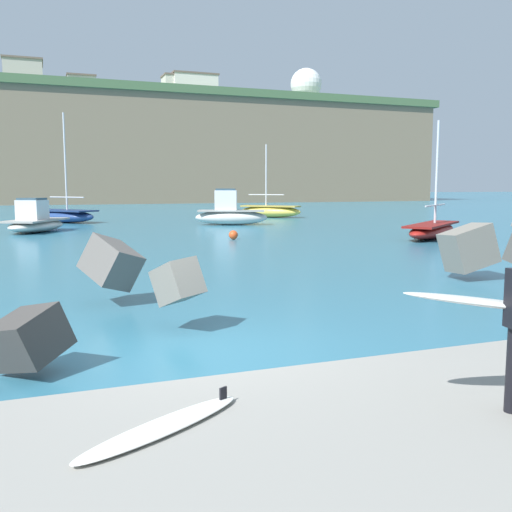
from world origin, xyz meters
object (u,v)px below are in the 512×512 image
(boat_far_centre, at_px, (432,229))
(mooring_buoy_middle, at_px, (233,235))
(boat_mid_left, at_px, (36,222))
(boat_near_right, at_px, (270,211))
(station_building_annex, at_px, (177,89))
(mooring_buoy_inner, at_px, (254,213))
(station_building_east, at_px, (194,89))
(spare_surfboard, at_px, (163,426))
(radar_dome, at_px, (306,90))
(boat_mid_right, at_px, (63,215))
(station_building_central, at_px, (24,79))
(station_building_west, at_px, (81,92))
(boat_far_right, at_px, (230,214))

(boat_far_centre, relative_size, mooring_buoy_middle, 13.20)
(boat_mid_left, xyz_separation_m, boat_far_centre, (18.56, -10.81, -0.16))
(boat_near_right, bearing_deg, station_building_annex, 84.42)
(boat_far_centre, bearing_deg, boat_near_right, 91.53)
(boat_near_right, xyz_separation_m, mooring_buoy_inner, (0.08, 4.03, -0.32))
(boat_mid_left, bearing_deg, station_building_east, 68.50)
(mooring_buoy_middle, relative_size, station_building_annex, 0.08)
(spare_surfboard, xyz_separation_m, station_building_east, (25.29, 96.75, 19.63))
(mooring_buoy_middle, bearing_deg, radar_dome, 62.42)
(boat_mid_right, bearing_deg, station_building_central, 93.17)
(boat_far_centre, distance_m, station_building_annex, 81.22)
(radar_dome, xyz_separation_m, station_building_west, (-44.00, 4.41, -2.19))
(boat_far_centre, distance_m, mooring_buoy_middle, 9.92)
(station_building_west, bearing_deg, station_building_central, -139.70)
(boat_far_centre, bearing_deg, boat_mid_right, 131.19)
(boat_near_right, height_order, station_building_central, station_building_central)
(mooring_buoy_inner, bearing_deg, boat_mid_left, -143.43)
(spare_surfboard, height_order, station_building_east, station_building_east)
(boat_far_centre, height_order, station_building_east, station_building_east)
(boat_far_centre, distance_m, station_building_west, 92.03)
(boat_far_centre, bearing_deg, spare_surfboard, -133.35)
(boat_far_centre, relative_size, radar_dome, 0.63)
(boat_mid_left, distance_m, station_building_east, 75.37)
(spare_surfboard, distance_m, mooring_buoy_inner, 45.57)
(radar_dome, bearing_deg, boat_near_right, -117.68)
(spare_surfboard, xyz_separation_m, station_building_west, (6.53, 107.46, 19.70))
(boat_mid_right, height_order, boat_far_right, boat_mid_right)
(boat_far_right, bearing_deg, boat_mid_left, -171.64)
(boat_near_right, xyz_separation_m, radar_dome, (33.92, 64.67, 21.63))
(boat_far_centre, height_order, radar_dome, radar_dome)
(mooring_buoy_middle, height_order, radar_dome, radar_dome)
(boat_near_right, distance_m, mooring_buoy_inner, 4.04)
(station_building_west, bearing_deg, spare_surfboard, -93.48)
(station_building_west, bearing_deg, station_building_annex, -33.78)
(boat_near_right, relative_size, boat_far_centre, 1.03)
(mooring_buoy_inner, height_order, mooring_buoy_middle, same)
(spare_surfboard, bearing_deg, station_building_annex, 77.02)
(boat_near_right, distance_m, station_building_annex, 61.84)
(boat_far_centre, xyz_separation_m, station_building_east, (8.15, 78.59, 19.49))
(boat_mid_left, distance_m, mooring_buoy_middle, 12.13)
(boat_far_right, bearing_deg, station_building_annex, 79.99)
(mooring_buoy_inner, xyz_separation_m, station_building_central, (-19.78, 56.89, 20.06))
(boat_mid_right, distance_m, station_building_west, 73.00)
(mooring_buoy_inner, relative_size, station_building_annex, 0.08)
(boat_far_centre, bearing_deg, radar_dome, 68.53)
(boat_far_right, relative_size, station_building_west, 0.69)
(boat_mid_left, bearing_deg, station_building_annex, 70.74)
(boat_mid_right, xyz_separation_m, station_building_west, (6.19, 70.09, 19.46))
(spare_surfboard, xyz_separation_m, station_building_central, (-3.09, 99.30, 20.00))
(station_building_west, bearing_deg, boat_far_right, -86.92)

